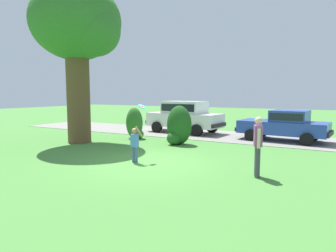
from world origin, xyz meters
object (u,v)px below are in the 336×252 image
object	(u,v)px
parked_sedan	(285,124)
parked_suv	(184,115)
frisbee	(142,107)
adult_onlooker	(258,143)
oak_tree_large	(79,29)
child_thrower	(135,142)

from	to	relation	value
parked_sedan	parked_suv	xyz separation A→B (m)	(-5.82, 0.38, 0.23)
frisbee	adult_onlooker	xyz separation A→B (m)	(4.19, -0.27, -0.95)
parked_sedan	frisbee	distance (m)	8.09
oak_tree_large	parked_sedan	xyz separation A→B (m)	(8.59, 5.28, -4.60)
oak_tree_large	child_thrower	size ratio (longest dim) A/B	5.90
oak_tree_large	frisbee	xyz separation A→B (m)	(4.78, -1.77, -3.52)
oak_tree_large	parked_suv	size ratio (longest dim) A/B	1.57
child_thrower	oak_tree_large	bearing A→B (deg)	154.55
oak_tree_large	child_thrower	world-z (taller)	oak_tree_large
parked_sedan	adult_onlooker	size ratio (longest dim) A/B	2.61
parked_sedan	child_thrower	world-z (taller)	parked_sedan
parked_suv	child_thrower	xyz separation A→B (m)	(2.05, -7.96, -0.36)
parked_suv	parked_sedan	bearing A→B (deg)	-3.75
parked_suv	oak_tree_large	bearing A→B (deg)	-116.07
oak_tree_large	adult_onlooker	xyz separation A→B (m)	(8.96, -2.04, -4.46)
parked_sedan	child_thrower	distance (m)	8.47
adult_onlooker	frisbee	bearing A→B (deg)	176.30
parked_suv	frisbee	xyz separation A→B (m)	(2.00, -7.43, 0.85)
adult_onlooker	child_thrower	bearing A→B (deg)	-176.43
frisbee	adult_onlooker	bearing A→B (deg)	-3.70
oak_tree_large	adult_onlooker	bearing A→B (deg)	-12.82
parked_sedan	frisbee	xyz separation A→B (m)	(-3.82, -7.05, 1.08)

